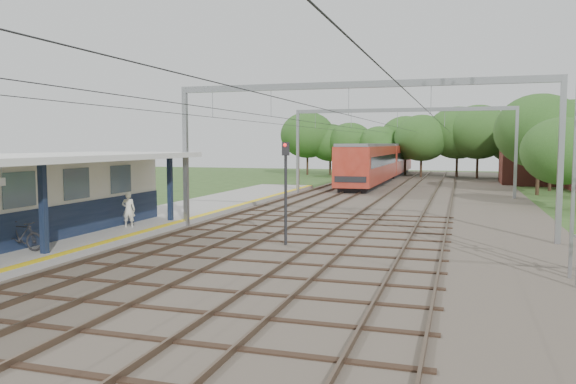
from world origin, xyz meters
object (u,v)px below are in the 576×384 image
at_px(person, 128,210).
at_px(train, 383,160).
at_px(bicycle, 21,236).
at_px(signal_post, 286,182).

height_order(person, train, train).
distance_m(bicycle, train, 48.71).
relative_size(bicycle, signal_post, 0.42).
bearing_deg(person, bicycle, 66.58).
xyz_separation_m(person, train, (6.03, 42.18, 1.10)).
bearing_deg(bicycle, signal_post, -60.24).
bearing_deg(train, person, -98.13).
xyz_separation_m(person, signal_post, (7.88, -0.82, 1.50)).
bearing_deg(person, train, -116.60).
bearing_deg(train, signal_post, -87.54).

